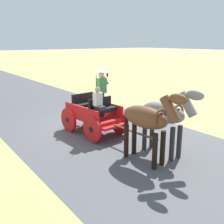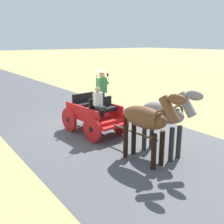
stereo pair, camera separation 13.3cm
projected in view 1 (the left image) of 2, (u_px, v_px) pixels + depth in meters
The scene contains 5 objects.
ground_plane at pixel (89, 128), 10.92m from camera, with size 200.00×200.00×0.00m, color tan.
road_surface at pixel (89, 128), 10.92m from camera, with size 6.51×160.00×0.01m, color #4C4C51.
horse_drawn_carriage at pixel (95, 113), 10.08m from camera, with size 1.58×4.52×2.50m.
horse_near_side at pixel (166, 114), 8.01m from camera, with size 0.66×2.13×2.21m.
horse_off_side at pixel (148, 120), 7.48m from camera, with size 0.73×2.14×2.21m.
Camera 1 is at (5.48, 8.85, 3.49)m, focal length 42.03 mm.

